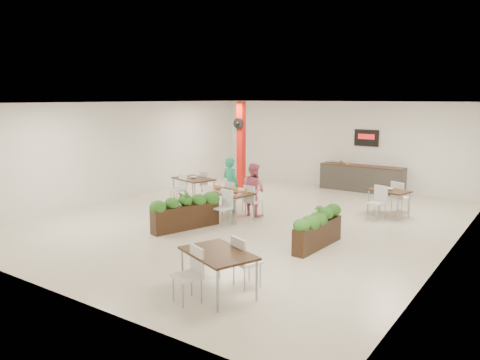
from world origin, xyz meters
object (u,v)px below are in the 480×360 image
red_column (241,144)px  side_table_a (194,181)px  planter_left (186,210)px  diner_woman (253,189)px  diner_man (231,185)px  side_table_c (218,259)px  main_table (228,196)px  planter_right (318,226)px  side_table_b (389,194)px  service_counter (362,178)px

red_column → side_table_a: size_ratio=1.91×
planter_left → red_column: bearing=110.5°
side_table_a → diner_woman: bearing=3.8°
diner_man → side_table_c: 5.91m
main_table → diner_man: size_ratio=1.13×
planter_left → planter_right: bearing=9.2°
planter_left → diner_man: bearing=93.9°
main_table → side_table_b: size_ratio=1.09×
planter_right → side_table_a: (-5.44, 2.14, 0.15)m
planter_left → side_table_c: planter_left is taller
diner_woman → planter_right: diner_woman is taller
diner_man → diner_woman: (0.80, 0.00, -0.05)m
main_table → planter_right: size_ratio=0.98×
diner_woman → side_table_c: diner_woman is taller
service_counter → side_table_a: service_counter is taller
main_table → planter_right: bearing=-17.0°
service_counter → side_table_c: bearing=-83.3°
red_column → side_table_b: size_ratio=1.91×
service_counter → side_table_b: (1.91, -3.02, 0.13)m
planter_right → side_table_a: planter_right is taller
diner_woman → side_table_c: (2.47, -4.92, -0.12)m
red_column → diner_woman: 4.37m
planter_left → side_table_b: (3.85, 4.34, 0.10)m
planter_right → side_table_a: size_ratio=1.11×
main_table → side_table_a: size_ratio=1.09×
diner_man → diner_woman: size_ratio=1.07×
red_column → planter_left: (2.06, -5.49, -1.13)m
red_column → planter_right: 7.47m
planter_right → side_table_c: 3.31m
service_counter → diner_woman: size_ratio=1.98×
planter_right → red_column: bearing=138.0°
red_column → diner_man: red_column is taller
planter_right → diner_man: bearing=155.6°
main_table → planter_right: (3.19, -0.97, -0.14)m
main_table → side_table_a: same height
planter_right → side_table_c: planter_right is taller
red_column → service_counter: 4.56m
side_table_a → side_table_c: (5.13, -5.43, -0.00)m
red_column → side_table_a: (0.05, -2.81, -1.00)m
red_column → planter_left: red_column is taller
diner_man → planter_right: (3.58, -1.63, -0.32)m
diner_woman → side_table_b: diner_woman is taller
planter_left → planter_right: size_ratio=1.03×
red_column → main_table: red_column is taller
red_column → planter_left: 5.97m
planter_right → side_table_c: (-0.31, -3.29, 0.14)m
side_table_b → main_table: bearing=-126.4°
service_counter → planter_left: 7.61m
main_table → planter_left: size_ratio=0.96×
diner_man → planter_right: bearing=167.0°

